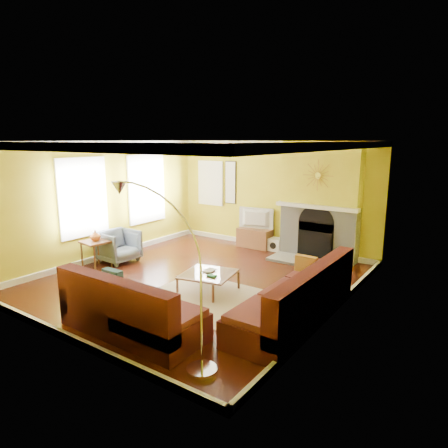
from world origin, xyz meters
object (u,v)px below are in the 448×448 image
Objects in this scene: sectional_sofa at (217,283)px; media_console at (255,238)px; arc_lamp at (162,275)px; side_table at (97,254)px; armchair at (119,246)px; coffee_table at (208,282)px.

sectional_sofa reaches higher than media_console.
sectional_sofa is at bearing -68.41° from media_console.
sectional_sofa is at bearing 101.39° from arc_lamp.
arc_lamp is (3.75, -1.87, 0.81)m from side_table.
arc_lamp is at bearing -120.16° from armchair.
arc_lamp is (3.69, -2.44, 0.74)m from armchair.
armchair is at bearing 83.88° from side_table.
coffee_table is 2.79m from armchair.
side_table is at bearing -120.18° from media_console.
coffee_table is at bearing -92.85° from armchair.
armchair is 0.57m from side_table.
coffee_table is at bearing 113.22° from arc_lamp.
media_console is (-0.86, 3.13, 0.07)m from coffee_table.
sectional_sofa reaches higher than coffee_table.
media_console is 5.62m from arc_lamp.
sectional_sofa reaches higher than armchair.
arc_lamp is at bearing -71.34° from media_console.
sectional_sofa is 3.98× the size of media_console.
coffee_table is at bearing -74.62° from media_console.
arc_lamp is (1.78, -5.26, 0.86)m from media_console.
armchair is at bearing 146.55° from arc_lamp.
armchair is at bearing 165.63° from sectional_sofa.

